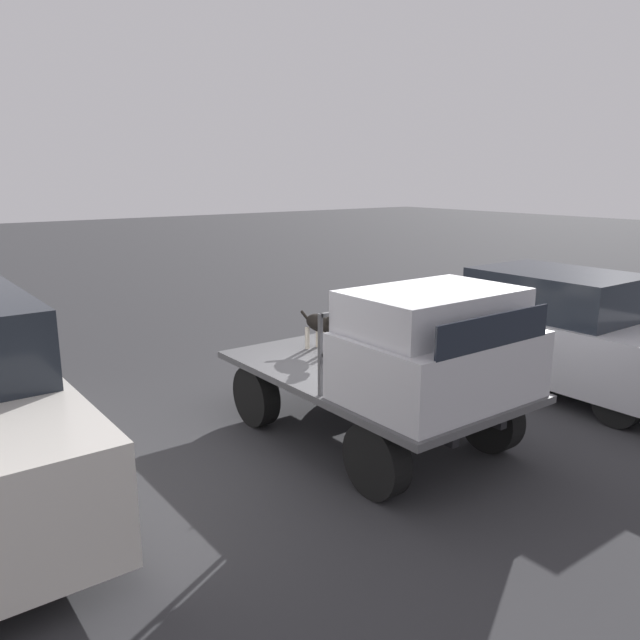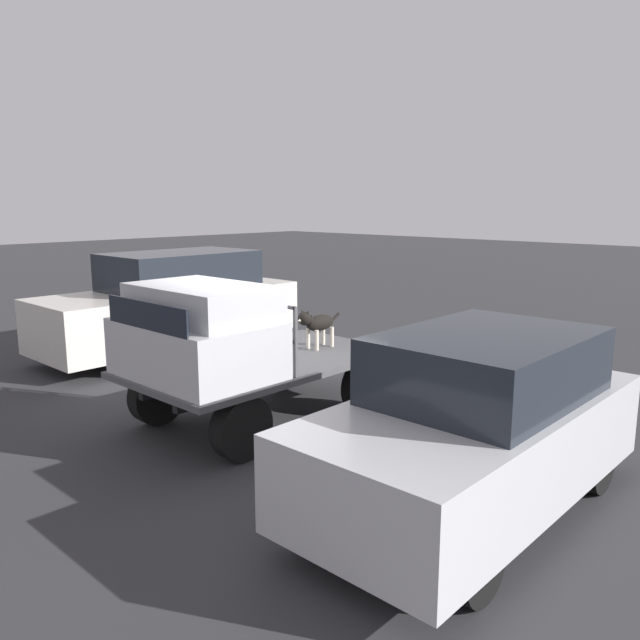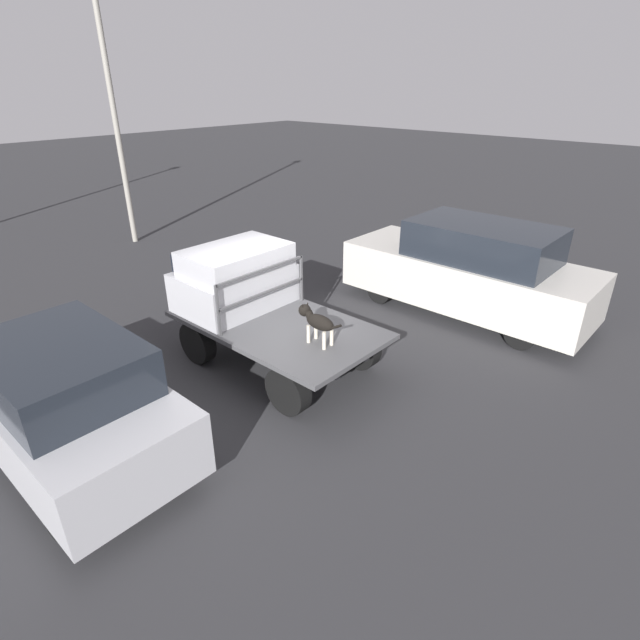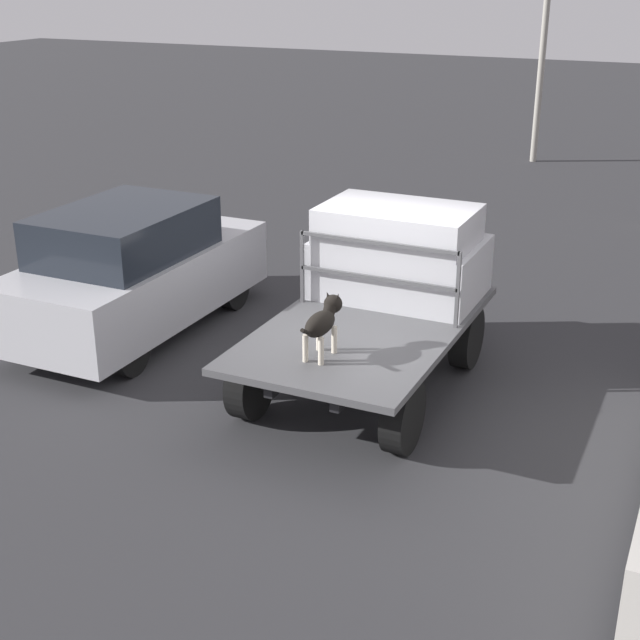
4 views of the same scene
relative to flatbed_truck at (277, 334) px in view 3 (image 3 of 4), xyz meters
name	(u,v)px [view 3 (image 3 of 4)]	position (x,y,z in m)	size (l,w,h in m)	color
ground_plane	(279,364)	(0.00, 0.00, -0.60)	(80.00, 80.00, 0.00)	#2D2D30
flatbed_truck	(277,334)	(0.00, 0.00, 0.00)	(3.67, 2.08, 0.83)	black
truck_cab	(235,278)	(1.06, 0.00, 0.77)	(1.39, 1.96, 1.13)	#B7B7BC
truck_headboard	(262,286)	(0.33, 0.00, 0.82)	(0.04, 1.96, 0.89)	#4C4C4F
dog	(316,321)	(-0.99, 0.08, 0.61)	(0.89, 0.24, 0.62)	beige
parked_sedan	(64,400)	(0.36, 3.46, 0.26)	(4.01, 1.76, 1.74)	black
parked_pickup_far	(470,270)	(-1.43, -4.26, 0.37)	(5.20, 1.91, 1.99)	black
light_pole_near	(105,56)	(8.76, -2.20, 4.54)	(0.43, 0.43, 8.34)	gray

